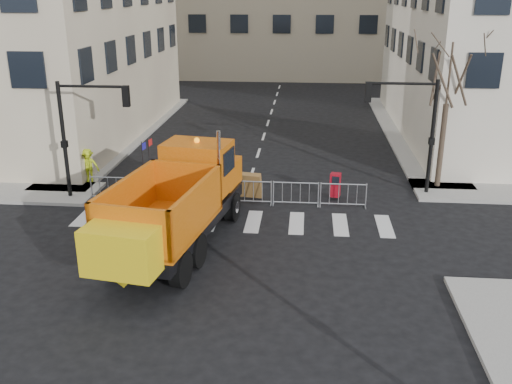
# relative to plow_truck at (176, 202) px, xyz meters

# --- Properties ---
(ground) EXTENTS (120.00, 120.00, 0.00)m
(ground) POSITION_rel_plow_truck_xyz_m (1.85, -2.64, -1.88)
(ground) COLOR black
(ground) RESTS_ON ground
(sidewalk_back) EXTENTS (64.00, 5.00, 0.15)m
(sidewalk_back) POSITION_rel_plow_truck_xyz_m (1.85, 5.86, -1.80)
(sidewalk_back) COLOR gray
(sidewalk_back) RESTS_ON ground
(traffic_light_left) EXTENTS (0.18, 0.18, 5.40)m
(traffic_light_left) POSITION_rel_plow_truck_xyz_m (-6.15, 4.86, 0.82)
(traffic_light_left) COLOR black
(traffic_light_left) RESTS_ON ground
(traffic_light_right) EXTENTS (0.18, 0.18, 5.40)m
(traffic_light_right) POSITION_rel_plow_truck_xyz_m (10.35, 6.86, 0.82)
(traffic_light_right) COLOR black
(traffic_light_right) RESTS_ON ground
(crowd_barriers) EXTENTS (12.60, 0.60, 1.10)m
(crowd_barriers) POSITION_rel_plow_truck_xyz_m (1.10, 4.96, -1.33)
(crowd_barriers) COLOR #9EA0A5
(crowd_barriers) RESTS_ON ground
(street_tree) EXTENTS (3.00, 3.00, 7.50)m
(street_tree) POSITION_rel_plow_truck_xyz_m (11.05, 7.86, 1.87)
(street_tree) COLOR #382B21
(street_tree) RESTS_ON ground
(plow_truck) EXTENTS (4.71, 11.20, 4.22)m
(plow_truck) POSITION_rel_plow_truck_xyz_m (0.00, 0.00, 0.00)
(plow_truck) COLOR black
(plow_truck) RESTS_ON ground
(cop_a) EXTENTS (0.76, 0.58, 1.87)m
(cop_a) POSITION_rel_plow_truck_xyz_m (-0.03, 4.36, -0.94)
(cop_a) COLOR black
(cop_a) RESTS_ON ground
(cop_b) EXTENTS (0.94, 0.76, 1.84)m
(cop_b) POSITION_rel_plow_truck_xyz_m (0.03, 4.36, -0.96)
(cop_b) COLOR black
(cop_b) RESTS_ON ground
(cop_c) EXTENTS (1.08, 0.92, 1.74)m
(cop_c) POSITION_rel_plow_truck_xyz_m (0.39, 4.36, -1.01)
(cop_c) COLOR black
(cop_c) RESTS_ON ground
(worker) EXTENTS (1.10, 0.66, 1.66)m
(worker) POSITION_rel_plow_truck_xyz_m (-5.98, 6.90, -0.90)
(worker) COLOR #B6D118
(worker) RESTS_ON sidewalk_back
(newspaper_box) EXTENTS (0.53, 0.49, 1.10)m
(newspaper_box) POSITION_rel_plow_truck_xyz_m (6.03, 5.86, -1.18)
(newspaper_box) COLOR #A00C1A
(newspaper_box) RESTS_ON sidewalk_back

